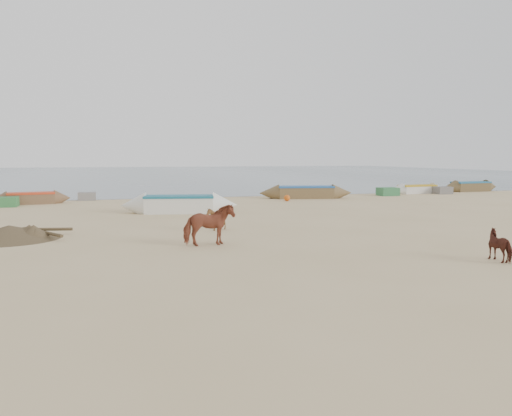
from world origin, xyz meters
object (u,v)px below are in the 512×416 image
at_px(calf_right, 502,245).
at_px(calf_front, 216,219).
at_px(cow_adult, 209,225).
at_px(near_canoe, 179,204).

bearing_deg(calf_right, calf_front, 17.17).
height_order(cow_adult, near_canoe, cow_adult).
distance_m(cow_adult, calf_right, 9.32).
distance_m(cow_adult, near_canoe, 10.52).
height_order(cow_adult, calf_front, cow_adult).
relative_size(cow_adult, calf_front, 1.76).
distance_m(cow_adult, calf_front, 3.61).
bearing_deg(calf_right, near_canoe, 3.70).
bearing_deg(cow_adult, calf_front, -19.57).
xyz_separation_m(calf_right, near_canoe, (-7.55, 15.45, 0.01)).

